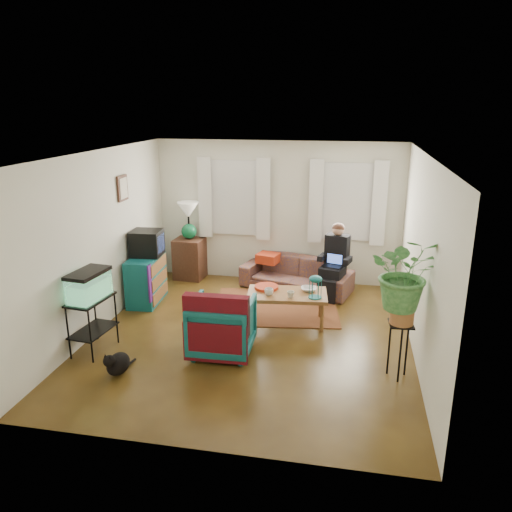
% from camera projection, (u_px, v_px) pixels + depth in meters
% --- Properties ---
extents(floor, '(4.50, 5.00, 0.01)m').
position_uv_depth(floor, '(251.00, 337.00, 7.20)').
color(floor, '#4F2B14').
rests_on(floor, ground).
extents(ceiling, '(4.50, 5.00, 0.01)m').
position_uv_depth(ceiling, '(250.00, 154.00, 6.43)').
color(ceiling, white).
rests_on(ceiling, wall_back).
extents(wall_back, '(4.50, 0.01, 2.60)m').
position_uv_depth(wall_back, '(278.00, 213.00, 9.16)').
color(wall_back, silver).
rests_on(wall_back, floor).
extents(wall_front, '(4.50, 0.01, 2.60)m').
position_uv_depth(wall_front, '(195.00, 328.00, 4.47)').
color(wall_front, silver).
rests_on(wall_front, floor).
extents(wall_left, '(0.01, 5.00, 2.60)m').
position_uv_depth(wall_left, '(99.00, 242.00, 7.23)').
color(wall_left, silver).
rests_on(wall_left, floor).
extents(wall_right, '(0.01, 5.00, 2.60)m').
position_uv_depth(wall_right, '(422.00, 260.00, 6.41)').
color(wall_right, silver).
rests_on(wall_right, floor).
extents(window_left, '(1.08, 0.04, 1.38)m').
position_uv_depth(window_left, '(235.00, 198.00, 9.22)').
color(window_left, white).
rests_on(window_left, wall_back).
extents(window_right, '(1.08, 0.04, 1.38)m').
position_uv_depth(window_right, '(347.00, 202.00, 8.84)').
color(window_right, white).
rests_on(window_right, wall_back).
extents(curtains_left, '(1.36, 0.06, 1.50)m').
position_uv_depth(curtains_left, '(234.00, 199.00, 9.14)').
color(curtains_left, white).
rests_on(curtains_left, wall_back).
extents(curtains_right, '(1.36, 0.06, 1.50)m').
position_uv_depth(curtains_right, '(347.00, 203.00, 8.77)').
color(curtains_right, white).
rests_on(curtains_right, wall_back).
extents(picture_frame, '(0.04, 0.32, 0.40)m').
position_uv_depth(picture_frame, '(123.00, 188.00, 7.82)').
color(picture_frame, '#3D2616').
rests_on(picture_frame, wall_left).
extents(area_rug, '(2.20, 1.86, 0.01)m').
position_uv_depth(area_rug, '(276.00, 307.00, 8.24)').
color(area_rug, brown).
rests_on(area_rug, floor).
extents(sofa, '(2.09, 1.27, 0.77)m').
position_uv_depth(sofa, '(297.00, 269.00, 8.94)').
color(sofa, brown).
rests_on(sofa, floor).
extents(seated_person, '(0.63, 0.71, 1.17)m').
position_uv_depth(seated_person, '(335.00, 264.00, 8.57)').
color(seated_person, black).
rests_on(seated_person, sofa).
extents(side_table, '(0.56, 0.56, 0.77)m').
position_uv_depth(side_table, '(190.00, 258.00, 9.53)').
color(side_table, '#372614').
rests_on(side_table, floor).
extents(table_lamp, '(0.42, 0.42, 0.71)m').
position_uv_depth(table_lamp, '(189.00, 222.00, 9.32)').
color(table_lamp, white).
rests_on(table_lamp, side_table).
extents(dresser, '(0.50, 0.91, 0.79)m').
position_uv_depth(dresser, '(146.00, 279.00, 8.37)').
color(dresser, '#135374').
rests_on(dresser, floor).
extents(crt_tv, '(0.51, 0.47, 0.42)m').
position_uv_depth(crt_tv, '(147.00, 243.00, 8.27)').
color(crt_tv, black).
rests_on(crt_tv, dresser).
extents(aquarium_stand, '(0.45, 0.71, 0.75)m').
position_uv_depth(aquarium_stand, '(93.00, 325.00, 6.70)').
color(aquarium_stand, black).
rests_on(aquarium_stand, floor).
extents(aquarium, '(0.41, 0.65, 0.40)m').
position_uv_depth(aquarium, '(89.00, 285.00, 6.53)').
color(aquarium, '#7FD899').
rests_on(aquarium, aquarium_stand).
extents(black_cat, '(0.33, 0.44, 0.34)m').
position_uv_depth(black_cat, '(118.00, 362.00, 6.17)').
color(black_cat, black).
rests_on(black_cat, floor).
extents(armchair, '(0.83, 0.78, 0.83)m').
position_uv_depth(armchair, '(222.00, 323.00, 6.65)').
color(armchair, '#11536B').
rests_on(armchair, floor).
extents(serape_throw, '(0.84, 0.21, 0.69)m').
position_uv_depth(serape_throw, '(216.00, 321.00, 6.30)').
color(serape_throw, '#9E0A0A').
rests_on(serape_throw, armchair).
extents(coffee_table, '(1.25, 0.78, 0.49)m').
position_uv_depth(coffee_table, '(287.00, 308.00, 7.58)').
color(coffee_table, brown).
rests_on(coffee_table, floor).
extents(cup_a, '(0.15, 0.15, 0.11)m').
position_uv_depth(cup_a, '(269.00, 292.00, 7.41)').
color(cup_a, white).
rests_on(cup_a, coffee_table).
extents(cup_b, '(0.12, 0.12, 0.10)m').
position_uv_depth(cup_b, '(291.00, 295.00, 7.31)').
color(cup_b, beige).
rests_on(cup_b, coffee_table).
extents(bowl, '(0.26, 0.26, 0.06)m').
position_uv_depth(bowl, '(309.00, 289.00, 7.58)').
color(bowl, white).
rests_on(bowl, coffee_table).
extents(snack_tray, '(0.41, 0.41, 0.04)m').
position_uv_depth(snack_tray, '(266.00, 287.00, 7.68)').
color(snack_tray, '#B21414').
rests_on(snack_tray, coffee_table).
extents(birdcage, '(0.21, 0.21, 0.35)m').
position_uv_depth(birdcage, '(315.00, 287.00, 7.27)').
color(birdcage, '#115B6B').
rests_on(birdcage, coffee_table).
extents(plant_stand, '(0.32, 0.32, 0.72)m').
position_uv_depth(plant_stand, '(399.00, 350.00, 6.05)').
color(plant_stand, black).
rests_on(plant_stand, floor).
extents(potted_plant, '(0.87, 0.76, 0.91)m').
position_uv_depth(potted_plant, '(405.00, 284.00, 5.80)').
color(potted_plant, '#599947').
rests_on(potted_plant, plant_stand).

